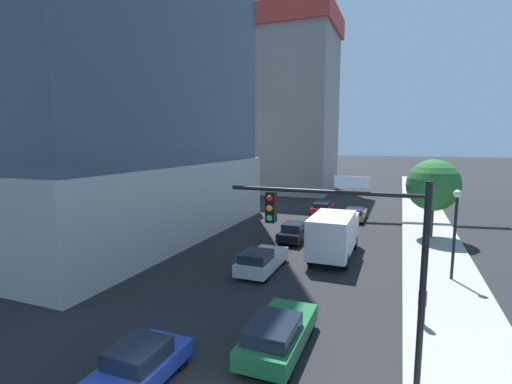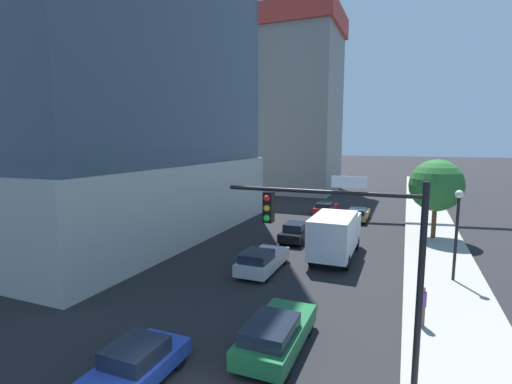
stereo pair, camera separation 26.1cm
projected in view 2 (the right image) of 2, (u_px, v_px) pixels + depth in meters
name	position (u px, v px, depth m)	size (l,w,h in m)	color
sidewalk	(437.00, 254.00, 25.91)	(4.28, 120.00, 0.15)	#9E9B93
construction_building	(289.00, 96.00, 57.66)	(26.08, 13.16, 37.09)	gray
traffic_light_pole	(350.00, 240.00, 11.79)	(6.40, 0.48, 6.66)	black
street_lamp	(457.00, 221.00, 20.47)	(0.44, 0.44, 5.10)	black
street_tree	(436.00, 185.00, 29.53)	(4.13, 4.13, 6.32)	brown
car_blue	(133.00, 366.00, 12.03)	(1.87, 4.08, 1.38)	#233D9E
car_red	(326.00, 208.00, 40.27)	(1.89, 4.68, 1.39)	red
car_silver	(262.00, 260.00, 22.59)	(1.91, 4.72, 1.47)	#B7B7BC
car_gold	(358.00, 214.00, 37.07)	(1.83, 4.70, 1.36)	#AD8938
car_black	(296.00, 232.00, 29.38)	(1.77, 4.06, 1.52)	black
car_green	(276.00, 333.00, 13.93)	(1.94, 4.67, 1.49)	#1E6638
box_truck	(335.00, 233.00, 25.10)	(2.50, 6.99, 3.09)	silver
pedestrian_purple_shirt	(422.00, 305.00, 15.66)	(0.34, 0.34, 1.72)	brown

